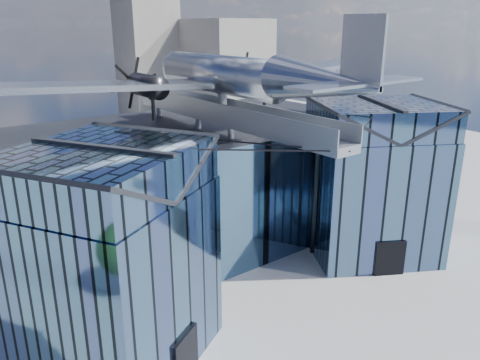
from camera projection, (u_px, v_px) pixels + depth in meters
ground_plane at (258, 286)px, 32.17m from camera, size 120.00×120.00×0.00m
museum at (209, 188)px, 34.78m from camera, size 32.88×24.50×17.60m
bg_towers at (44, 76)px, 67.76m from camera, size 77.00×24.50×26.00m
tree_side_e at (373, 135)px, 59.77m from camera, size 3.75×3.75×5.46m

